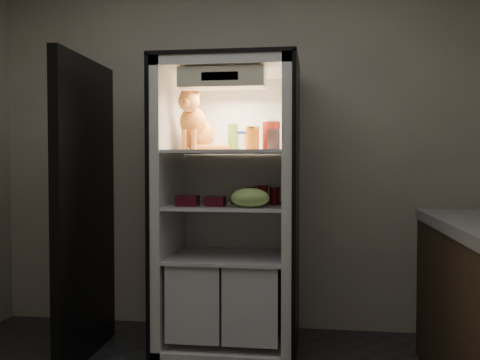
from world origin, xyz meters
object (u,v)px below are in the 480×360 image
object	(u,v)px
cream_carton	(274,139)
soda_can_b	(275,196)
parmesan_shaker	(233,137)
tabby_cat	(196,127)
berry_box_left	(188,201)
salsa_jar	(253,138)
condiment_jar	(236,197)
berry_box_right	(215,201)
refrigerator	(230,226)
grape_bag	(250,198)
soda_can_a	(251,195)
mayo_tub	(243,141)
soda_can_c	(262,195)
pepper_jar	(271,135)

from	to	relation	value
cream_carton	soda_can_b	size ratio (longest dim) A/B	1.04
parmesan_shaker	cream_carton	bearing A→B (deg)	-45.08
tabby_cat	cream_carton	size ratio (longest dim) A/B	3.43
berry_box_left	cream_carton	bearing A→B (deg)	-6.41
salsa_jar	condiment_jar	size ratio (longest dim) A/B	1.67
parmesan_shaker	berry_box_right	xyz separation A→B (m)	(-0.08, -0.21, -0.41)
refrigerator	grape_bag	distance (m)	0.38
refrigerator	cream_carton	xyz separation A→B (m)	(0.31, -0.27, 0.56)
condiment_jar	grape_bag	distance (m)	0.28
soda_can_a	parmesan_shaker	bearing A→B (deg)	175.92
mayo_tub	cream_carton	size ratio (longest dim) A/B	1.04
tabby_cat	cream_carton	bearing A→B (deg)	-18.81
tabby_cat	mayo_tub	distance (m)	0.32
mayo_tub	soda_can_b	size ratio (longest dim) A/B	1.09
berry_box_right	soda_can_c	bearing A→B (deg)	19.63
soda_can_a	berry_box_left	distance (m)	0.44
mayo_tub	berry_box_right	bearing A→B (deg)	-119.84
pepper_jar	berry_box_left	world-z (taller)	pepper_jar
parmesan_shaker	mayo_tub	size ratio (longest dim) A/B	1.38
parmesan_shaker	berry_box_left	bearing A→B (deg)	-136.97
parmesan_shaker	soda_can_c	world-z (taller)	parmesan_shaker
refrigerator	grape_bag	bearing A→B (deg)	-57.55
cream_carton	condiment_jar	size ratio (longest dim) A/B	1.34
pepper_jar	cream_carton	world-z (taller)	pepper_jar
refrigerator	soda_can_c	bearing A→B (deg)	-22.27
cream_carton	soda_can_a	distance (m)	0.48
cream_carton	soda_can_a	world-z (taller)	cream_carton
tabby_cat	pepper_jar	bearing A→B (deg)	9.23
mayo_tub	soda_can_c	xyz separation A→B (m)	(0.14, -0.14, -0.35)
salsa_jar	parmesan_shaker	bearing A→B (deg)	148.16
cream_carton	soda_can_b	xyz separation A→B (m)	(-0.01, 0.23, -0.35)
tabby_cat	soda_can_a	world-z (taller)	tabby_cat
tabby_cat	soda_can_b	distance (m)	0.69
refrigerator	cream_carton	distance (m)	0.70
refrigerator	pepper_jar	size ratio (longest dim) A/B	9.37
parmesan_shaker	cream_carton	world-z (taller)	parmesan_shaker
parmesan_shaker	mayo_tub	world-z (taller)	parmesan_shaker
parmesan_shaker	berry_box_right	bearing A→B (deg)	-110.03
mayo_tub	pepper_jar	size ratio (longest dim) A/B	0.63
parmesan_shaker	grape_bag	distance (m)	0.50
cream_carton	parmesan_shaker	bearing A→B (deg)	134.92
refrigerator	berry_box_right	size ratio (longest dim) A/B	15.80
berry_box_left	berry_box_right	size ratio (longest dim) A/B	1.08
soda_can_b	berry_box_right	xyz separation A→B (m)	(-0.36, -0.15, -0.03)
mayo_tub	soda_can_a	bearing A→B (deg)	-32.22
soda_can_c	refrigerator	bearing A→B (deg)	157.73
refrigerator	condiment_jar	world-z (taller)	refrigerator
grape_bag	cream_carton	bearing A→B (deg)	-3.85
mayo_tub	parmesan_shaker	bearing A→B (deg)	-154.13
soda_can_b	berry_box_right	distance (m)	0.39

